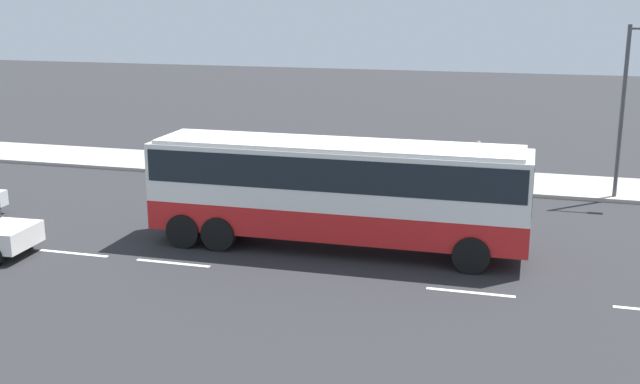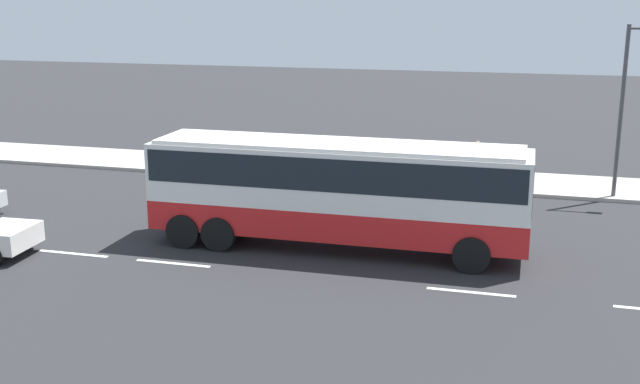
% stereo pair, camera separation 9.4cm
% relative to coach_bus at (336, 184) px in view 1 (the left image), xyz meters
% --- Properties ---
extents(ground_plane, '(120.00, 120.00, 0.00)m').
position_rel_coach_bus_xyz_m(ground_plane, '(-0.99, 0.62, -2.13)').
color(ground_plane, '#28282B').
extents(sidewalk_curb, '(80.00, 4.00, 0.15)m').
position_rel_coach_bus_xyz_m(sidewalk_curb, '(-0.99, 10.38, -2.05)').
color(sidewalk_curb, '#A8A399').
rests_on(sidewalk_curb, ground_plane).
extents(lane_centreline, '(43.68, 0.16, 0.01)m').
position_rel_coach_bus_xyz_m(lane_centreline, '(0.56, -2.69, -2.13)').
color(lane_centreline, white).
rests_on(lane_centreline, ground_plane).
extents(coach_bus, '(11.88, 2.71, 3.43)m').
position_rel_coach_bus_xyz_m(coach_bus, '(0.00, 0.00, 0.00)').
color(coach_bus, red).
rests_on(coach_bus, ground_plane).
extents(pedestrian_near_curb, '(0.32, 0.32, 1.59)m').
position_rel_coach_bus_xyz_m(pedestrian_near_curb, '(3.54, 10.86, -1.07)').
color(pedestrian_near_curb, brown).
rests_on(pedestrian_near_curb, sidewalk_curb).
extents(street_lamp, '(1.89, 0.24, 6.64)m').
position_rel_coach_bus_xyz_m(street_lamp, '(9.24, 8.88, 1.87)').
color(street_lamp, '#47474C').
rests_on(street_lamp, sidewalk_curb).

